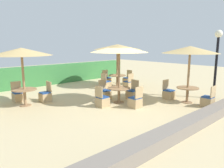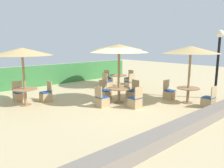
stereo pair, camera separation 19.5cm
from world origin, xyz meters
TOP-DOWN VIEW (x-y plane):
  - ground_plane at (0.00, 0.00)m, footprint 40.00×40.00m
  - hedge_row at (0.00, 6.93)m, footprint 13.00×0.70m
  - stone_border at (0.00, -3.31)m, footprint 10.00×0.56m
  - lamp_post at (4.40, -2.11)m, footprint 0.36×0.36m
  - parasol_back_right at (3.00, 3.36)m, footprint 2.94×2.94m
  - round_table_back_right at (3.00, 3.36)m, footprint 1.10×1.10m
  - patio_chair_back_right_north at (3.02, 4.35)m, footprint 0.46×0.46m
  - patio_chair_back_right_west at (2.03, 3.32)m, footprint 0.46×0.46m
  - patio_chair_back_right_south at (2.99, 2.38)m, footprint 0.46×0.46m
  - patio_chair_back_right_east at (4.02, 3.41)m, footprint 0.46×0.46m
  - parasol_back_left at (-3.03, 2.92)m, footprint 2.55×2.55m
  - round_table_back_left at (-3.03, 2.92)m, footprint 1.04×1.04m
  - patio_chair_back_left_north at (-2.98, 3.87)m, footprint 0.46×0.46m
  - patio_chair_back_left_east at (-2.04, 2.98)m, footprint 0.46×0.46m
  - parasol_center at (0.33, 0.49)m, footprint 2.58×2.58m
  - round_table_center at (0.33, 0.49)m, footprint 1.04×1.04m
  - patio_chair_center_east at (1.29, 0.53)m, footprint 0.46×0.46m
  - patio_chair_center_south at (0.29, -0.54)m, footprint 0.46×0.46m
  - patio_chair_center_west at (-0.65, 0.51)m, footprint 0.46×0.46m
  - patio_chair_center_north at (0.32, 1.46)m, footprint 0.46×0.46m
  - parasol_front_right at (2.64, -1.63)m, footprint 2.50×2.50m
  - round_table_front_right at (2.64, -1.63)m, footprint 0.99×0.99m
  - patio_chair_front_right_north at (2.61, -0.66)m, footprint 0.46×0.46m
  - patio_chair_front_right_south at (2.69, -2.57)m, footprint 0.46×0.46m

SIDE VIEW (x-z plane):
  - ground_plane at x=0.00m, z-range 0.00..0.00m
  - stone_border at x=0.00m, z-range 0.00..0.36m
  - patio_chair_back_right_north at x=3.02m, z-range -0.20..0.73m
  - patio_chair_back_right_west at x=2.03m, z-range -0.20..0.73m
  - patio_chair_back_right_south at x=2.99m, z-range -0.20..0.73m
  - patio_chair_back_right_east at x=4.02m, z-range -0.20..0.73m
  - patio_chair_back_left_north at x=-2.98m, z-range -0.20..0.73m
  - patio_chair_back_left_east at x=-2.04m, z-range -0.20..0.73m
  - patio_chair_center_east at x=1.29m, z-range -0.20..0.73m
  - patio_chair_center_south at x=0.29m, z-range -0.20..0.73m
  - patio_chair_center_west at x=-0.65m, z-range -0.20..0.73m
  - patio_chair_center_north at x=0.32m, z-range -0.20..0.73m
  - patio_chair_front_right_north at x=2.61m, z-range -0.20..0.73m
  - patio_chair_front_right_south at x=2.69m, z-range -0.20..0.73m
  - round_table_front_right at x=2.64m, z-range 0.19..0.90m
  - round_table_center at x=0.33m, z-range 0.20..0.90m
  - round_table_back_right at x=3.00m, z-range 0.21..0.93m
  - round_table_back_left at x=-3.03m, z-range 0.21..0.95m
  - hedge_row at x=0.00m, z-range 0.00..1.27m
  - parasol_back_left at x=-3.03m, z-range 1.08..3.59m
  - lamp_post at x=4.40m, z-range 0.69..4.01m
  - parasol_front_right at x=2.64m, z-range 1.11..3.69m
  - parasol_center at x=0.33m, z-range 1.14..3.76m
  - parasol_back_right at x=3.00m, z-range 1.15..3.78m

